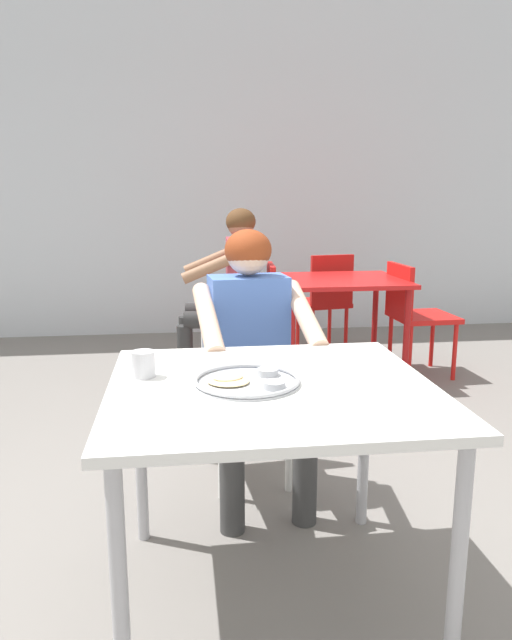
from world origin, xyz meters
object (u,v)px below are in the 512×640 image
at_px(thali_tray, 247,381).
at_px(diner_foreground, 253,341).
at_px(drinking_cup, 143,363).
at_px(chair_red_right, 414,310).
at_px(chair_foreground, 244,374).
at_px(table_foreground, 271,407).
at_px(patron_background, 228,281).
at_px(chair_red_far, 326,297).
at_px(table_background_red, 338,291).
at_px(chair_red_left, 257,316).

xyz_separation_m(thali_tray, diner_foreground, (0.11, 0.73, -0.06)).
distance_m(drinking_cup, chair_red_right, 2.88).
bearing_deg(thali_tray, chair_foreground, 84.61).
xyz_separation_m(table_foreground, patron_background, (0.06, 2.35, 0.06)).
relative_size(table_foreground, diner_foreground, 0.85).
bearing_deg(diner_foreground, table_foreground, -92.48).
bearing_deg(chair_foreground, chair_red_far, 65.91).
height_order(diner_foreground, patron_background, patron_background).
distance_m(drinking_cup, table_background_red, 2.55).
bearing_deg(table_background_red, chair_foreground, -120.92).
distance_m(diner_foreground, chair_red_right, 2.14).
bearing_deg(chair_red_far, drinking_cup, -114.73).
relative_size(chair_foreground, chair_red_left, 0.99).
distance_m(table_foreground, chair_foreground, 0.98).
bearing_deg(drinking_cup, chair_red_right, 50.71).
bearing_deg(drinking_cup, thali_tray, -19.91).
xyz_separation_m(drinking_cup, chair_red_right, (1.82, 2.22, -0.30)).
distance_m(drinking_cup, chair_red_left, 2.28).
height_order(chair_foreground, diner_foreground, diner_foreground).
bearing_deg(diner_foreground, drinking_cup, -125.01).
bearing_deg(table_foreground, chair_red_left, 83.78).
distance_m(thali_tray, diner_foreground, 0.74).
bearing_deg(table_foreground, chair_red_far, 72.85).
height_order(thali_tray, chair_red_right, chair_red_right).
relative_size(drinking_cup, chair_red_left, 0.10).
bearing_deg(patron_background, diner_foreground, -90.95).
xyz_separation_m(drinking_cup, table_background_red, (1.24, 2.22, -0.15)).
distance_m(chair_red_left, chair_red_right, 1.17).
distance_m(table_background_red, patron_background, 0.79).
bearing_deg(chair_foreground, table_foreground, -90.95).
height_order(table_background_red, chair_red_right, chair_red_right).
xyz_separation_m(chair_red_left, chair_red_right, (1.17, 0.05, 0.00)).
distance_m(chair_red_left, chair_red_far, 0.96).
relative_size(drinking_cup, chair_red_far, 0.10).
bearing_deg(chair_red_right, drinking_cup, -129.29).
xyz_separation_m(diner_foreground, table_background_red, (0.82, 1.61, -0.06)).
relative_size(chair_foreground, patron_background, 0.68).
height_order(table_foreground, thali_tray, thali_tray).
bearing_deg(thali_tray, table_background_red, 68.51).
bearing_deg(patron_background, thali_tray, -93.23).
height_order(chair_red_left, patron_background, patron_background).
xyz_separation_m(chair_red_left, chair_red_far, (0.67, 0.69, 0.00)).
bearing_deg(thali_tray, diner_foreground, 81.74).
bearing_deg(chair_red_far, chair_foreground, -114.09).
bearing_deg(diner_foreground, chair_red_left, 82.03).
xyz_separation_m(table_foreground, table_background_red, (0.85, 2.35, -0.03)).
height_order(table_background_red, chair_red_far, chair_red_far).
bearing_deg(chair_red_far, chair_red_left, -134.21).
bearing_deg(thali_tray, chair_red_far, 71.53).
relative_size(table_foreground, drinking_cup, 11.71).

